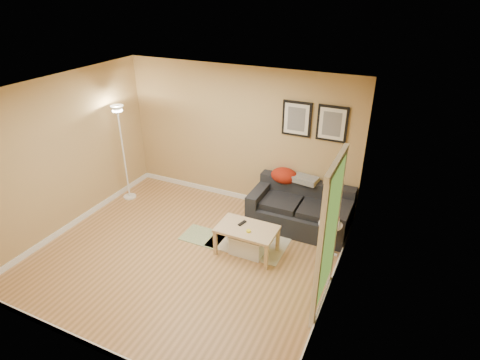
{
  "coord_description": "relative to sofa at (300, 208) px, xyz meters",
  "views": [
    {
      "loc": [
        2.89,
        -4.18,
        3.88
      ],
      "look_at": [
        0.55,
        0.85,
        1.05
      ],
      "focal_mm": 29.41,
      "sensor_mm": 36.0,
      "label": 1
    }
  ],
  "objects": [
    {
      "name": "floor",
      "position": [
        -1.38,
        -1.53,
        -0.38
      ],
      "size": [
        4.5,
        4.5,
        0.0
      ],
      "primitive_type": "plane",
      "color": "tan",
      "rests_on": "ground"
    },
    {
      "name": "ceiling",
      "position": [
        -1.38,
        -1.53,
        2.23
      ],
      "size": [
        4.5,
        4.5,
        0.0
      ],
      "primitive_type": "plane",
      "rotation": [
        3.14,
        0.0,
        0.0
      ],
      "color": "white",
      "rests_on": "wall_back"
    },
    {
      "name": "wall_back",
      "position": [
        -1.38,
        0.47,
        0.92
      ],
      "size": [
        4.5,
        0.0,
        4.5
      ],
      "primitive_type": "plane",
      "rotation": [
        1.57,
        0.0,
        0.0
      ],
      "color": "tan",
      "rests_on": "ground"
    },
    {
      "name": "wall_front",
      "position": [
        -1.38,
        -3.53,
        0.92
      ],
      "size": [
        4.5,
        0.0,
        4.5
      ],
      "primitive_type": "plane",
      "rotation": [
        -1.57,
        0.0,
        0.0
      ],
      "color": "tan",
      "rests_on": "ground"
    },
    {
      "name": "wall_left",
      "position": [
        -3.63,
        -1.53,
        0.92
      ],
      "size": [
        0.0,
        4.0,
        4.0
      ],
      "primitive_type": "plane",
      "rotation": [
        1.57,
        0.0,
        1.57
      ],
      "color": "tan",
      "rests_on": "ground"
    },
    {
      "name": "wall_right",
      "position": [
        0.87,
        -1.53,
        0.92
      ],
      "size": [
        0.0,
        4.0,
        4.0
      ],
      "primitive_type": "plane",
      "rotation": [
        1.57,
        0.0,
        -1.57
      ],
      "color": "tan",
      "rests_on": "ground"
    },
    {
      "name": "baseboard_back",
      "position": [
        -1.38,
        0.46,
        -0.33
      ],
      "size": [
        4.5,
        0.02,
        0.1
      ],
      "primitive_type": "cube",
      "color": "white",
      "rests_on": "ground"
    },
    {
      "name": "baseboard_front",
      "position": [
        -1.38,
        -3.52,
        -0.33
      ],
      "size": [
        4.5,
        0.02,
        0.1
      ],
      "primitive_type": "cube",
      "color": "white",
      "rests_on": "ground"
    },
    {
      "name": "baseboard_left",
      "position": [
        -3.62,
        -1.53,
        -0.33
      ],
      "size": [
        0.02,
        4.0,
        0.1
      ],
      "primitive_type": "cube",
      "color": "white",
      "rests_on": "ground"
    },
    {
      "name": "baseboard_right",
      "position": [
        0.86,
        -1.53,
        -0.33
      ],
      "size": [
        0.02,
        4.0,
        0.1
      ],
      "primitive_type": "cube",
      "color": "white",
      "rests_on": "ground"
    },
    {
      "name": "sofa",
      "position": [
        0.0,
        0.0,
        0.0
      ],
      "size": [
        1.7,
        0.9,
        0.75
      ],
      "primitive_type": null,
      "color": "black",
      "rests_on": "ground"
    },
    {
      "name": "red_throw",
      "position": [
        -0.42,
        0.3,
        0.4
      ],
      "size": [
        0.48,
        0.36,
        0.28
      ],
      "primitive_type": null,
      "color": "#982B0E",
      "rests_on": "sofa"
    },
    {
      "name": "plaid_throw",
      "position": [
        -0.02,
        0.3,
        0.41
      ],
      "size": [
        0.45,
        0.32,
        0.1
      ],
      "primitive_type": null,
      "rotation": [
        0.0,
        0.0,
        -0.14
      ],
      "color": "tan",
      "rests_on": "sofa"
    },
    {
      "name": "framed_print_left",
      "position": [
        -0.3,
        0.45,
        1.43
      ],
      "size": [
        0.5,
        0.04,
        0.6
      ],
      "primitive_type": null,
      "color": "black",
      "rests_on": "wall_back"
    },
    {
      "name": "framed_print_right",
      "position": [
        0.3,
        0.45,
        1.43
      ],
      "size": [
        0.5,
        0.04,
        0.6
      ],
      "primitive_type": null,
      "color": "black",
      "rests_on": "wall_back"
    },
    {
      "name": "area_rug",
      "position": [
        -0.61,
        -0.8,
        -0.37
      ],
      "size": [
        1.25,
        0.85,
        0.01
      ],
      "primitive_type": "cube",
      "color": "beige",
      "rests_on": "ground"
    },
    {
      "name": "green_runner",
      "position": [
        -1.37,
        -0.99,
        -0.37
      ],
      "size": [
        0.7,
        0.5,
        0.01
      ],
      "primitive_type": "cube",
      "color": "#668C4C",
      "rests_on": "ground"
    },
    {
      "name": "coffee_table",
      "position": [
        -0.53,
        -1.07,
        -0.14
      ],
      "size": [
        1.01,
        0.7,
        0.46
      ],
      "primitive_type": null,
      "rotation": [
        0.0,
        0.0,
        -0.15
      ],
      "color": "tan",
      "rests_on": "ground"
    },
    {
      "name": "remote_control",
      "position": [
        -0.65,
        -1.0,
        0.1
      ],
      "size": [
        0.09,
        0.17,
        0.02
      ],
      "primitive_type": "cube",
      "rotation": [
        0.0,
        0.0,
        -0.27
      ],
      "color": "black",
      "rests_on": "coffee_table"
    },
    {
      "name": "tape_roll",
      "position": [
        -0.46,
        -1.16,
        0.1
      ],
      "size": [
        0.07,
        0.07,
        0.03
      ],
      "primitive_type": "cylinder",
      "color": "yellow",
      "rests_on": "coffee_table"
    },
    {
      "name": "storage_bin",
      "position": [
        -0.51,
        -1.06,
        -0.21
      ],
      "size": [
        0.54,
        0.39,
        0.33
      ],
      "primitive_type": null,
      "color": "white",
      "rests_on": "ground"
    },
    {
      "name": "side_table",
      "position": [
        0.64,
        -0.56,
        -0.1
      ],
      "size": [
        0.37,
        0.37,
        0.56
      ],
      "primitive_type": null,
      "color": "white",
      "rests_on": "ground"
    },
    {
      "name": "book_stack",
      "position": [
        0.66,
        -0.56,
        0.23
      ],
      "size": [
        0.28,
        0.32,
        0.08
      ],
      "primitive_type": null,
      "rotation": [
        0.0,
        0.0,
        -0.35
      ],
      "color": "teal",
      "rests_on": "side_table"
    },
    {
      "name": "floor_lamp",
      "position": [
        -3.38,
        -0.43,
        0.52
      ],
      "size": [
        0.25,
        0.25,
        1.89
      ],
      "primitive_type": null,
      "color": "white",
      "rests_on": "ground"
    },
    {
      "name": "doorway",
      "position": [
        0.82,
        -1.68,
        0.65
      ],
      "size": [
        0.12,
        1.01,
        2.13
      ],
      "primitive_type": null,
      "color": "white",
      "rests_on": "ground"
    }
  ]
}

